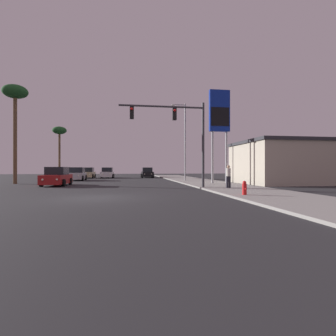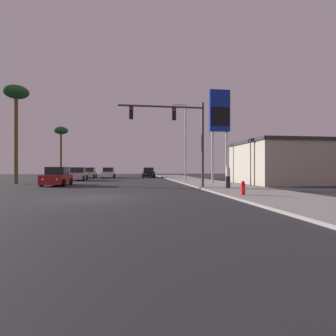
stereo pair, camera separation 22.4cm
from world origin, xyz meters
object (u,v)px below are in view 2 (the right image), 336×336
at_px(traffic_light_mast, 180,127).
at_px(gas_station_sign, 220,116).
at_px(car_red, 57,177).
at_px(palm_tree_near, 16,98).
at_px(car_tan, 89,173).
at_px(street_lamp, 184,138).
at_px(car_white, 109,173).
at_px(car_black, 148,173).
at_px(palm_tree_far, 61,133).
at_px(fire_hydrant, 243,188).
at_px(pedestrian_on_sidewalk, 228,175).
at_px(car_silver, 78,174).

xyz_separation_m(traffic_light_mast, gas_station_sign, (4.82, 4.69, 1.93)).
bearing_deg(car_red, palm_tree_near, -33.77).
distance_m(car_tan, street_lamp, 18.75).
xyz_separation_m(car_white, car_red, (-3.01, -18.69, 0.00)).
height_order(car_black, traffic_light_mast, traffic_light_mast).
bearing_deg(car_white, traffic_light_mast, 108.63).
distance_m(car_tan, palm_tree_far, 10.35).
bearing_deg(car_white, palm_tree_near, 64.50).
bearing_deg(car_tan, fire_hydrant, 113.85).
relative_size(car_white, palm_tree_near, 0.44).
relative_size(fire_hydrant, palm_tree_far, 0.09).
relative_size(car_white, car_red, 1.00).
distance_m(car_black, gas_station_sign, 21.10).
xyz_separation_m(street_lamp, pedestrian_on_sidewalk, (0.88, -11.53, -4.08)).
relative_size(car_white, palm_tree_far, 0.49).
relative_size(fire_hydrant, pedestrian_on_sidewalk, 0.46).
height_order(traffic_light_mast, pedestrian_on_sidewalk, traffic_light_mast).
xyz_separation_m(car_white, fire_hydrant, (9.63, -30.00, -0.27)).
xyz_separation_m(car_red, gas_station_sign, (15.09, -0.53, 5.86)).
height_order(car_silver, traffic_light_mast, traffic_light_mast).
bearing_deg(car_black, palm_tree_near, 46.51).
height_order(car_tan, car_silver, same).
bearing_deg(car_black, palm_tree_far, -17.32).
distance_m(car_tan, palm_tree_near, 17.43).
height_order(car_silver, palm_tree_far, palm_tree_far).
height_order(traffic_light_mast, palm_tree_far, palm_tree_far).
bearing_deg(car_white, street_lamp, 127.75).
height_order(car_black, gas_station_sign, gas_station_sign).
bearing_deg(palm_tree_far, car_tan, -42.92).
bearing_deg(pedestrian_on_sidewalk, car_black, 99.48).
height_order(street_lamp, pedestrian_on_sidewalk, street_lamp).
relative_size(street_lamp, fire_hydrant, 11.84).
xyz_separation_m(street_lamp, palm_tree_far, (-18.40, 18.22, 2.59)).
height_order(car_white, pedestrian_on_sidewalk, pedestrian_on_sidewalk).
bearing_deg(palm_tree_near, traffic_light_mast, -29.75).
xyz_separation_m(car_black, pedestrian_on_sidewalk, (4.22, -25.27, 0.27)).
bearing_deg(gas_station_sign, car_red, 177.99).
xyz_separation_m(car_black, car_white, (-6.47, -0.26, 0.00)).
distance_m(car_silver, traffic_light_mast, 19.15).
relative_size(car_black, pedestrian_on_sidewalk, 2.59).
relative_size(car_tan, car_red, 1.00).
bearing_deg(gas_station_sign, car_white, 122.15).
bearing_deg(street_lamp, car_black, 103.63).
bearing_deg(pedestrian_on_sidewalk, palm_tree_far, 122.96).
bearing_deg(gas_station_sign, traffic_light_mast, -135.75).
relative_size(car_white, car_silver, 1.01).
distance_m(traffic_light_mast, palm_tree_far, 32.88).
distance_m(gas_station_sign, palm_tree_far, 31.66).
distance_m(fire_hydrant, pedestrian_on_sidewalk, 5.12).
bearing_deg(traffic_light_mast, gas_station_sign, 44.25).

